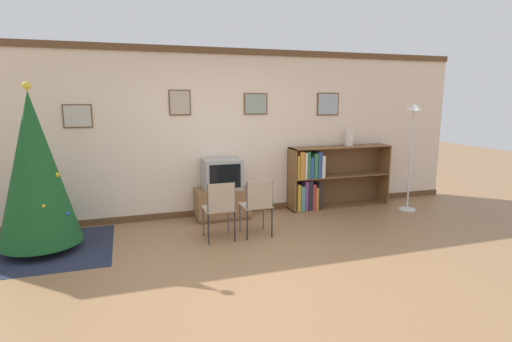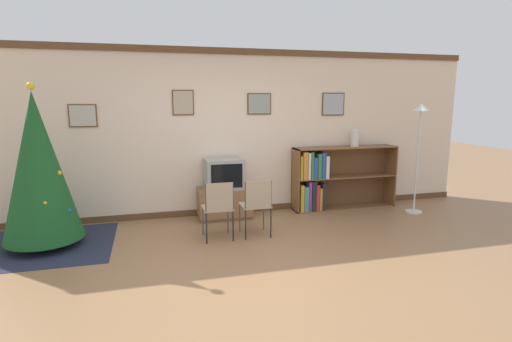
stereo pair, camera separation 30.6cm
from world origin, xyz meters
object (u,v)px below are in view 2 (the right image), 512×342
christmas_tree (38,167)px  bookshelf (326,179)px  folding_chair_left (218,207)px  television (224,174)px  tv_console (224,203)px  folding_chair_right (257,204)px  standing_lamp (419,130)px  vase (355,138)px

christmas_tree → bookshelf: christmas_tree is taller
folding_chair_left → television: bearing=75.0°
tv_console → bookshelf: bearing=2.0°
bookshelf → tv_console: bearing=-178.0°
christmas_tree → folding_chair_right: size_ratio=2.56×
standing_lamp → folding_chair_right: bearing=-170.8°
folding_chair_right → standing_lamp: (2.90, 0.47, 0.93)m
christmas_tree → bookshelf: bearing=9.2°
standing_lamp → vase: bearing=143.2°
folding_chair_left → bookshelf: size_ratio=0.44×
television → vase: vase is taller
tv_console → folding_chair_right: folding_chair_right is taller
television → folding_chair_right: size_ratio=0.73×
christmas_tree → bookshelf: size_ratio=1.13×
bookshelf → folding_chair_right: bearing=-145.5°
folding_chair_left → folding_chair_right: bearing=0.0°
christmas_tree → folding_chair_left: bearing=-9.3°
folding_chair_right → bookshelf: (1.54, 1.06, 0.06)m
tv_console → vase: bearing=2.2°
tv_console → vase: (2.34, 0.09, 0.98)m
folding_chair_left → folding_chair_right: size_ratio=1.00×
christmas_tree → television: bearing=14.2°
folding_chair_right → bookshelf: 1.87m
christmas_tree → folding_chair_right: 2.85m
television → bookshelf: bookshelf is taller
tv_console → folding_chair_left: (-0.27, -1.00, 0.22)m
folding_chair_right → bookshelf: size_ratio=0.44×
vase → standing_lamp: (0.83, -0.62, 0.17)m
tv_console → folding_chair_left: bearing=-105.0°
tv_console → television: (0.00, -0.00, 0.48)m
folding_chair_right → bookshelf: bearing=34.5°
folding_chair_right → vase: (2.07, 1.09, 0.76)m
christmas_tree → vase: size_ratio=7.21×
tv_console → bookshelf: 1.83m
standing_lamp → bookshelf: bearing=156.6°
folding_chair_right → vase: 2.46m
vase → tv_console: bearing=-177.8°
television → standing_lamp: size_ratio=0.32×
tv_console → bookshelf: bookshelf is taller
folding_chair_left → folding_chair_right: same height
tv_console → television: 0.48m
folding_chair_left → bookshelf: (2.08, 1.06, 0.06)m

